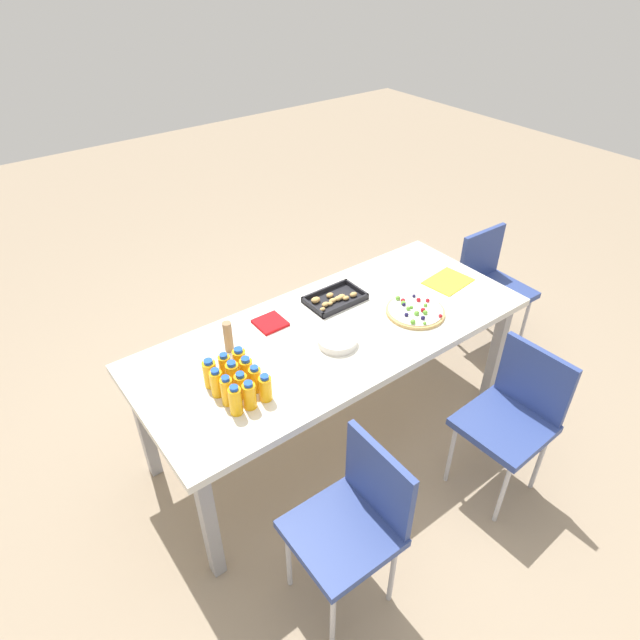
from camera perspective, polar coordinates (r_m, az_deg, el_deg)
name	(u,v)px	position (r m, az deg, el deg)	size (l,w,h in m)	color
ground_plane	(333,430)	(3.33, 1.37, -11.45)	(12.00, 12.00, 0.00)	gray
party_table	(335,340)	(2.86, 1.57, -2.08)	(2.09, 0.88, 0.76)	silver
chair_end	(491,281)	(3.87, 17.41, 3.93)	(0.41, 0.41, 0.83)	#33478C
chair_near_left	(355,517)	(2.36, 3.65, -19.90)	(0.41, 0.41, 0.83)	#33478C
chair_near_right	(514,412)	(2.90, 19.66, -9.03)	(0.42, 0.42, 0.83)	#33478C
juice_bottle_0	(235,401)	(2.35, -8.84, -8.33)	(0.06, 0.06, 0.15)	#F9AC14
juice_bottle_1	(249,395)	(2.37, -7.40, -7.83)	(0.06, 0.06, 0.14)	#FBAA14
juice_bottle_2	(265,388)	(2.40, -5.74, -7.10)	(0.06, 0.06, 0.14)	#F9AC14
juice_bottle_3	(227,391)	(2.40, -9.70, -7.33)	(0.05, 0.05, 0.15)	#FAAA14
juice_bottle_4	(241,386)	(2.43, -8.25, -6.81)	(0.06, 0.06, 0.13)	#FBAC14
juice_bottle_5	(255,379)	(2.45, -6.80, -6.18)	(0.06, 0.06, 0.14)	#FAAD14
juice_bottle_6	(217,383)	(2.45, -10.76, -6.48)	(0.06, 0.06, 0.14)	#FAAE14
juice_bottle_7	(233,375)	(2.47, -9.11, -5.74)	(0.06, 0.06, 0.14)	#FAAD14
juice_bottle_8	(246,370)	(2.50, -7.71, -5.21)	(0.06, 0.06, 0.13)	#FAAD14
juice_bottle_9	(210,374)	(2.50, -11.44, -5.51)	(0.06, 0.06, 0.15)	#F8AB14
juice_bottle_10	(225,367)	(2.53, -9.93, -4.84)	(0.05, 0.05, 0.14)	#FAAF14
juice_bottle_11	(239,361)	(2.55, -8.43, -4.26)	(0.06, 0.06, 0.14)	#FAAD14
fruit_pizza	(415,311)	(2.97, 9.93, 0.93)	(0.32, 0.32, 0.05)	tan
snack_tray	(334,299)	(3.02, 1.52, 2.19)	(0.32, 0.20, 0.04)	black
plate_stack	(337,341)	(2.71, 1.82, -2.19)	(0.20, 0.20, 0.04)	silver
napkin_stack	(270,323)	(2.86, -5.22, -0.30)	(0.15, 0.15, 0.02)	red
cardboard_tube	(228,337)	(2.67, -9.59, -1.75)	(0.04, 0.04, 0.17)	#9E7A56
paper_folder	(448,281)	(3.29, 13.24, 3.96)	(0.26, 0.20, 0.01)	yellow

